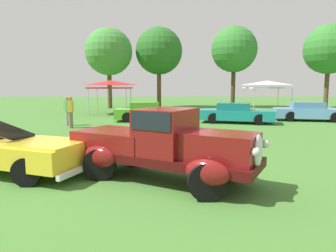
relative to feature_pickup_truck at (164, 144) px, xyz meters
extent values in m
plane|color=#42752D|center=(-0.04, 0.37, -0.87)|extent=(120.00, 120.00, 0.00)
cube|color=#400B0B|center=(-0.03, 0.02, -0.31)|extent=(4.67, 3.45, 0.20)
cube|color=maroon|center=(1.15, -0.63, 0.07)|extent=(1.99, 1.76, 0.60)
ellipsoid|color=silver|center=(1.91, -1.05, 0.05)|extent=(0.39, 0.53, 0.68)
cube|color=maroon|center=(0.07, -0.04, 0.31)|extent=(1.61, 1.73, 1.04)
cube|color=black|center=(0.07, -0.04, 0.61)|extent=(1.54, 1.71, 0.40)
cube|color=maroon|center=(-1.16, 0.64, -0.01)|extent=(2.41, 2.18, 0.48)
ellipsoid|color=maroon|center=(1.57, -0.04, -0.31)|extent=(0.98, 0.76, 0.52)
ellipsoid|color=maroon|center=(0.87, -1.30, -0.31)|extent=(0.98, 0.76, 0.52)
ellipsoid|color=maroon|center=(-0.81, 1.27, -0.31)|extent=(0.98, 0.76, 0.52)
ellipsoid|color=maroon|center=(-1.51, 0.01, -0.31)|extent=(0.98, 0.76, 0.52)
sphere|color=silver|center=(2.16, -0.69, 0.13)|extent=(0.18, 0.18, 0.18)
sphere|color=silver|center=(1.74, -1.46, 0.13)|extent=(0.18, 0.18, 0.18)
cylinder|color=black|center=(1.57, -0.04, -0.49)|extent=(0.76, 0.24, 0.76)
cylinder|color=black|center=(0.87, -1.30, -0.49)|extent=(0.76, 0.24, 0.76)
cylinder|color=black|center=(-0.81, 1.27, -0.49)|extent=(0.76, 0.24, 0.76)
cylinder|color=black|center=(-1.51, 0.01, -0.49)|extent=(0.76, 0.24, 0.76)
cube|color=yellow|center=(-4.04, 0.74, -0.30)|extent=(4.66, 3.13, 0.52)
cube|color=yellow|center=(-2.85, 0.30, -0.10)|extent=(2.15, 1.97, 0.20)
cube|color=black|center=(-3.78, 0.65, 0.12)|extent=(0.49, 1.19, 0.82)
cube|color=silver|center=(-1.92, -0.05, -0.59)|extent=(0.67, 1.58, 0.12)
cylinder|color=black|center=(-2.47, 0.98, -0.54)|extent=(0.66, 0.20, 0.66)
cylinder|color=black|center=(-3.01, -0.47, -0.54)|extent=(0.66, 0.20, 0.66)
cube|color=#60C62D|center=(-1.24, 12.30, -0.37)|extent=(4.25, 2.03, 0.60)
cube|color=#4D9F24|center=(-1.40, 12.28, 0.13)|extent=(1.93, 1.60, 0.44)
cylinder|color=black|center=(0.06, 11.64, -0.55)|extent=(0.64, 0.22, 0.64)
cylinder|color=black|center=(-2.40, 11.42, -0.55)|extent=(0.64, 0.22, 0.64)
cube|color=teal|center=(4.31, 11.30, -0.37)|extent=(4.70, 2.81, 0.60)
cube|color=#146A6E|center=(4.14, 11.34, 0.13)|extent=(2.26, 1.92, 0.44)
cylinder|color=black|center=(5.37, 10.19, -0.55)|extent=(0.64, 0.22, 0.64)
cylinder|color=black|center=(2.82, 10.91, -0.55)|extent=(0.64, 0.22, 0.64)
cube|color=#669EDB|center=(9.32, 12.46, -0.37)|extent=(4.60, 2.52, 0.60)
cube|color=#517EAF|center=(9.15, 12.49, 0.13)|extent=(2.17, 1.80, 0.44)
cylinder|color=black|center=(10.44, 11.44, -0.55)|extent=(0.64, 0.22, 0.64)
cylinder|color=black|center=(7.88, 11.96, -0.55)|extent=(0.64, 0.22, 0.64)
cylinder|color=#9E998E|center=(-5.63, 9.98, -0.44)|extent=(0.16, 0.16, 0.86)
cylinder|color=#9E998E|center=(-5.52, 10.15, -0.44)|extent=(0.16, 0.16, 0.86)
cube|color=#4C9351|center=(-5.57, 10.06, 0.29)|extent=(0.42, 0.47, 0.60)
sphere|color=#936B4C|center=(-5.57, 10.06, 0.71)|extent=(0.22, 0.22, 0.22)
cylinder|color=#7F7056|center=(-5.10, 8.93, -0.44)|extent=(0.16, 0.16, 0.86)
cylinder|color=#7F7056|center=(-5.10, 9.13, -0.44)|extent=(0.16, 0.16, 0.86)
cube|color=gold|center=(-5.10, 9.03, 0.29)|extent=(0.25, 0.40, 0.60)
sphere|color=#936B4C|center=(-5.10, 9.03, 0.71)|extent=(0.22, 0.22, 0.22)
cylinder|color=#B7B7BC|center=(-3.08, 18.84, 0.16)|extent=(0.05, 0.05, 2.05)
cylinder|color=#B7B7BC|center=(-3.08, 15.95, 0.16)|extent=(0.05, 0.05, 2.05)
cylinder|color=#B7B7BC|center=(-5.97, 18.84, 0.16)|extent=(0.05, 0.05, 2.05)
cylinder|color=#B7B7BC|center=(-5.97, 15.95, 0.16)|extent=(0.05, 0.05, 2.05)
cube|color=red|center=(-4.52, 17.40, 1.23)|extent=(3.21, 3.21, 0.10)
pyramid|color=red|center=(-4.52, 17.40, 1.65)|extent=(3.14, 3.14, 0.38)
cylinder|color=#B7B7BC|center=(10.02, 20.08, 0.16)|extent=(0.05, 0.05, 2.05)
cylinder|color=#B7B7BC|center=(10.02, 17.06, 0.16)|extent=(0.05, 0.05, 2.05)
cylinder|color=#B7B7BC|center=(7.00, 20.08, 0.16)|extent=(0.05, 0.05, 2.05)
cylinder|color=#B7B7BC|center=(7.00, 17.06, 0.16)|extent=(0.05, 0.05, 2.05)
cube|color=silver|center=(8.51, 18.57, 1.23)|extent=(3.36, 3.36, 0.10)
pyramid|color=silver|center=(8.51, 18.57, 1.65)|extent=(3.29, 3.29, 0.38)
cylinder|color=brown|center=(-5.85, 23.86, 1.33)|extent=(0.44, 0.44, 4.40)
sphere|color=#428938|center=(-5.85, 23.86, 4.83)|extent=(4.74, 4.74, 4.74)
cylinder|color=brown|center=(-0.84, 25.33, 1.42)|extent=(0.44, 0.44, 4.58)
sphere|color=#286623|center=(-0.84, 25.33, 5.06)|extent=(4.93, 4.93, 4.93)
cylinder|color=#47331E|center=(7.06, 25.24, 1.52)|extent=(0.44, 0.44, 4.77)
sphere|color=#337A2D|center=(7.06, 25.24, 5.22)|extent=(4.78, 4.78, 4.78)
cylinder|color=brown|center=(16.42, 24.07, 1.43)|extent=(0.44, 0.44, 4.61)
sphere|color=#337A2D|center=(16.42, 24.07, 5.11)|extent=(4.98, 4.98, 4.98)
camera|label=1|loc=(0.11, -6.90, 1.33)|focal=31.98mm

